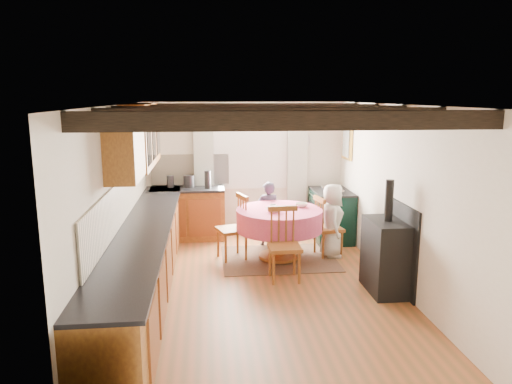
{
  "coord_description": "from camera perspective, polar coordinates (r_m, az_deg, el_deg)",
  "views": [
    {
      "loc": [
        -0.7,
        -5.9,
        2.51
      ],
      "look_at": [
        0.0,
        0.8,
        1.15
      ],
      "focal_mm": 33.58,
      "sensor_mm": 36.0,
      "label": 1
    }
  ],
  "objects": [
    {
      "name": "base_cabinet_back",
      "position": [
        8.61,
        -8.11,
        -2.61
      ],
      "size": [
        1.3,
        0.6,
        0.88
      ],
      "primitive_type": "cube",
      "color": "#A46722",
      "rests_on": "floor"
    },
    {
      "name": "window_frame",
      "position": [
        8.72,
        -0.66,
        5.42
      ],
      "size": [
        1.34,
        0.03,
        1.54
      ],
      "primitive_type": "cube",
      "color": "white",
      "rests_on": "wall_back"
    },
    {
      "name": "bowl_b",
      "position": [
        7.52,
        5.44,
        -1.56
      ],
      "size": [
        0.27,
        0.27,
        0.06
      ],
      "primitive_type": "imported",
      "rotation": [
        0.0,
        0.0,
        3.85
      ],
      "color": "silver",
      "rests_on": "dining_table"
    },
    {
      "name": "chair_right",
      "position": [
        7.68,
        8.64,
        -4.05
      ],
      "size": [
        0.5,
        0.48,
        0.96
      ],
      "primitive_type": null,
      "rotation": [
        0.0,
        0.0,
        1.74
      ],
      "color": "brown",
      "rests_on": "floor"
    },
    {
      "name": "aga_range",
      "position": [
        8.54,
        8.95,
        -2.68
      ],
      "size": [
        0.63,
        0.98,
        0.9
      ],
      "primitive_type": null,
      "color": "black",
      "rests_on": "floor"
    },
    {
      "name": "cast_iron_stove",
      "position": [
        6.37,
        15.33,
        -5.16
      ],
      "size": [
        0.44,
        0.74,
        1.48
      ],
      "primitive_type": null,
      "color": "black",
      "rests_on": "floor"
    },
    {
      "name": "rug",
      "position": [
        7.57,
        2.73,
        -7.91
      ],
      "size": [
        1.76,
        1.37,
        0.01
      ],
      "primitive_type": "cube",
      "color": "#3E352B",
      "rests_on": "floor"
    },
    {
      "name": "child_far",
      "position": [
        8.09,
        1.43,
        -2.6
      ],
      "size": [
        0.43,
        0.31,
        1.11
      ],
      "primitive_type": "imported",
      "rotation": [
        0.0,
        0.0,
        3.25
      ],
      "color": "#373448",
      "rests_on": "floor"
    },
    {
      "name": "wall_left",
      "position": [
        6.15,
        -16.13,
        -1.36
      ],
      "size": [
        0.0,
        5.5,
        2.4
      ],
      "primitive_type": "cube",
      "color": "silver",
      "rests_on": "ground"
    },
    {
      "name": "wall_right",
      "position": [
        6.54,
        16.64,
        -0.63
      ],
      "size": [
        0.0,
        5.5,
        2.4
      ],
      "primitive_type": "cube",
      "color": "silver",
      "rests_on": "ground"
    },
    {
      "name": "canister_slim",
      "position": [
        8.37,
        -5.78,
        1.48
      ],
      "size": [
        0.11,
        0.11,
        0.31
      ],
      "primitive_type": "cylinder",
      "color": "#262628",
      "rests_on": "worktop_back"
    },
    {
      "name": "worktop_back",
      "position": [
        8.5,
        -8.21,
        0.37
      ],
      "size": [
        1.3,
        0.64,
        0.04
      ],
      "primitive_type": "cube",
      "color": "black",
      "rests_on": "base_cabinet_back"
    },
    {
      "name": "wall_front",
      "position": [
        3.49,
        6.14,
        -10.76
      ],
      "size": [
        3.6,
        0.0,
        2.4
      ],
      "primitive_type": "cube",
      "color": "silver",
      "rests_on": "ground"
    },
    {
      "name": "beam_c",
      "position": [
        5.95,
        0.81,
        9.48
      ],
      "size": [
        3.6,
        0.16,
        0.16
      ],
      "primitive_type": "cube",
      "color": "black",
      "rests_on": "ceiling"
    },
    {
      "name": "child_right",
      "position": [
        7.62,
        9.05,
        -3.37
      ],
      "size": [
        0.44,
        0.61,
        1.17
      ],
      "primitive_type": "imported",
      "rotation": [
        0.0,
        0.0,
        1.45
      ],
      "color": "beige",
      "rests_on": "floor"
    },
    {
      "name": "base_cabinet_left",
      "position": [
        6.31,
        -13.04,
        -8.06
      ],
      "size": [
        0.6,
        5.3,
        0.88
      ],
      "primitive_type": "cube",
      "color": "#A46722",
      "rests_on": "floor"
    },
    {
      "name": "splash_left",
      "position": [
        6.43,
        -15.5,
        -0.77
      ],
      "size": [
        0.02,
        4.5,
        0.55
      ],
      "primitive_type": "cube",
      "color": "beige",
      "rests_on": "wall_left"
    },
    {
      "name": "window_pane",
      "position": [
        8.73,
        -0.66,
        5.43
      ],
      "size": [
        1.2,
        0.01,
        1.4
      ],
      "primitive_type": "cube",
      "color": "white",
      "rests_on": "wall_back"
    },
    {
      "name": "beam_a",
      "position": [
        3.97,
        4.22,
        8.48
      ],
      "size": [
        3.6,
        0.16,
        0.16
      ],
      "primitive_type": "cube",
      "color": "black",
      "rests_on": "ceiling"
    },
    {
      "name": "curtain_right",
      "position": [
        8.82,
        4.9,
        2.18
      ],
      "size": [
        0.35,
        0.1,
        2.1
      ],
      "primitive_type": "cube",
      "color": "silver",
      "rests_on": "wall_back"
    },
    {
      "name": "beam_b",
      "position": [
        4.96,
        2.18,
        9.08
      ],
      "size": [
        3.6,
        0.16,
        0.16
      ],
      "primitive_type": "cube",
      "color": "black",
      "rests_on": "ceiling"
    },
    {
      "name": "beam_d",
      "position": [
        6.94,
        -0.17,
        9.76
      ],
      "size": [
        3.6,
        0.16,
        0.16
      ],
      "primitive_type": "cube",
      "color": "black",
      "rests_on": "ceiling"
    },
    {
      "name": "curtain_left",
      "position": [
        8.67,
        -6.21,
        1.98
      ],
      "size": [
        0.35,
        0.1,
        2.1
      ],
      "primitive_type": "cube",
      "color": "silver",
      "rests_on": "wall_back"
    },
    {
      "name": "wall_cabinet_solid",
      "position": [
        5.71,
        -15.36,
        4.87
      ],
      "size": [
        0.34,
        0.9,
        0.7
      ],
      "primitive_type": "cube",
      "color": "#A46722",
      "rests_on": "wall_left"
    },
    {
      "name": "dining_table",
      "position": [
        7.45,
        2.76,
        -5.06
      ],
      "size": [
        1.32,
        1.32,
        0.8
      ],
      "primitive_type": null,
      "color": "#D26274",
      "rests_on": "floor"
    },
    {
      "name": "canister_wide",
      "position": [
        8.53,
        -8.0,
        1.28
      ],
      "size": [
        0.19,
        0.19,
        0.21
      ],
      "primitive_type": "cylinder",
      "color": "#262628",
      "rests_on": "worktop_back"
    },
    {
      "name": "bowl_a",
      "position": [
        7.17,
        2.16,
        -2.17
      ],
      "size": [
        0.29,
        0.29,
        0.06
      ],
      "primitive_type": "imported",
      "rotation": [
        0.0,
        0.0,
        5.03
      ],
      "color": "silver",
      "rests_on": "dining_table"
    },
    {
      "name": "ceiling",
      "position": [
        5.95,
        0.81,
        10.34
      ],
      "size": [
        3.6,
        5.5,
        0.0
      ],
      "primitive_type": "cube",
      "color": "white",
      "rests_on": "ground"
    },
    {
      "name": "worktop_left",
      "position": [
        6.17,
        -13.05,
        -4.02
      ],
      "size": [
        0.64,
        5.3,
        0.04
      ],
      "primitive_type": "cube",
      "color": "black",
      "rests_on": "base_cabinet_left"
    },
    {
      "name": "wall_back",
      "position": [
        8.78,
        -1.32,
        2.83
      ],
      "size": [
        3.6,
        0.0,
        2.4
      ],
      "primitive_type": "cube",
      "color": "silver",
      "rests_on": "ground"
    },
    {
      "name": "chair_near",
      "position": [
        6.6,
        3.43,
        -6.27
      ],
      "size": [
        0.45,
        0.47,
        1.02
      ],
      "primitive_type": null,
      "rotation": [
        0.0,
        0.0,
        0.02
      ],
      "color": "brown",
      "rests_on": "floor"
    },
    {
      "name": "cup",
      "position": [
        7.27,
        2.07,
        -1.83
      ],
      "size": [
        0.14,
        0.14,
        0.09
      ],
      "primitive_type": "imported",
      "rotation": [
        0.0,
        0.0,
        3.62
      ],
      "color": "silver",
      "rests_on": "dining_table"
    },
    {
      "name": "wall_cabinet_glass",
      "position": [
        7.19,
        -13.47,
        6.63
      ],
      "size": [
        0.34,
        1.8,
        0.9
      ],
      "primitive_type": "cube",
      "color": "#A46722",
      "rests_on": "wall_left"
    },
    {
      "name": "wall_picture",
      "position": [
        8.6,
        10.81,
        5.81
      ],
      "size": [
        0.04,
        0.5,
        0.6
      ],
      "primitive_type": "cube",
      "color": "gold",
      "rests_on": "wall_right"
    },
    {
      "name": "canister_tall",
      "position": [
        8.56,
        -10.16,
        1.24
      ],
      "size": [
        0.12,
        0.12,
        0.21
      ],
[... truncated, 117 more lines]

